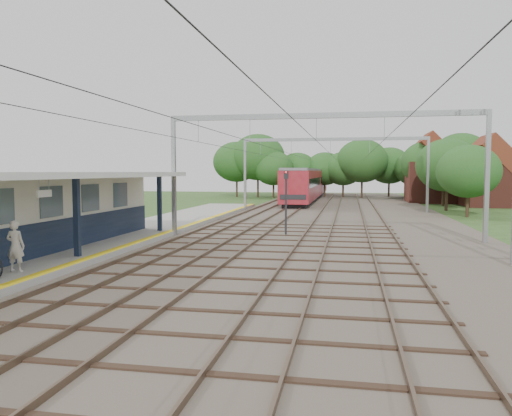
# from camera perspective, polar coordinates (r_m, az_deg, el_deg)

# --- Properties ---
(ground) EXTENTS (160.00, 160.00, 0.00)m
(ground) POSITION_cam_1_polar(r_m,az_deg,el_deg) (14.03, -11.01, -11.63)
(ground) COLOR #2D4C1E
(ground) RESTS_ON ground
(ballast_bed) EXTENTS (18.00, 90.00, 0.10)m
(ballast_bed) POSITION_cam_1_polar(r_m,az_deg,el_deg) (42.71, 9.24, -0.93)
(ballast_bed) COLOR #473D33
(ballast_bed) RESTS_ON ground
(platform) EXTENTS (5.00, 52.00, 0.35)m
(platform) POSITION_cam_1_polar(r_m,az_deg,el_deg) (29.56, -14.53, -3.02)
(platform) COLOR gray
(platform) RESTS_ON ground
(yellow_stripe) EXTENTS (0.45, 52.00, 0.01)m
(yellow_stripe) POSITION_cam_1_polar(r_m,az_deg,el_deg) (28.66, -10.45, -2.81)
(yellow_stripe) COLOR yellow
(yellow_stripe) RESTS_ON platform
(station_building) EXTENTS (3.41, 18.00, 3.40)m
(station_building) POSITION_cam_1_polar(r_m,az_deg,el_deg) (24.04, -24.73, -0.41)
(station_building) COLOR beige
(station_building) RESTS_ON platform
(canopy) EXTENTS (6.40, 20.00, 3.44)m
(canopy) POSITION_cam_1_polar(r_m,az_deg,el_deg) (22.52, -24.02, 3.41)
(canopy) COLOR #0F1A31
(canopy) RESTS_ON platform
(rail_tracks) EXTENTS (11.80, 88.00, 0.15)m
(rail_tracks) POSITION_cam_1_polar(r_m,az_deg,el_deg) (42.83, 5.89, -0.72)
(rail_tracks) COLOR brown
(rail_tracks) RESTS_ON ballast_bed
(catenary_system) EXTENTS (17.22, 88.00, 7.00)m
(catenary_system) POSITION_cam_1_polar(r_m,az_deg,el_deg) (37.89, 8.22, 6.71)
(catenary_system) COLOR gray
(catenary_system) RESTS_ON ground
(tree_band) EXTENTS (31.72, 30.88, 8.82)m
(tree_band) POSITION_cam_1_polar(r_m,az_deg,el_deg) (69.67, 9.72, 5.02)
(tree_band) COLOR #382619
(tree_band) RESTS_ON ground
(house_near) EXTENTS (7.00, 6.12, 7.89)m
(house_near) POSITION_cam_1_polar(r_m,az_deg,el_deg) (60.68, 25.96, 2.97)
(house_near) COLOR brown
(house_near) RESTS_ON ground
(house_far) EXTENTS (8.00, 6.12, 8.66)m
(house_far) POSITION_cam_1_polar(r_m,az_deg,el_deg) (65.46, 20.34, 3.40)
(house_far) COLOR brown
(house_far) RESTS_ON ground
(person) EXTENTS (0.67, 0.46, 1.78)m
(person) POSITION_cam_1_polar(r_m,az_deg,el_deg) (19.15, -25.80, -3.93)
(person) COLOR silver
(person) RESTS_ON platform
(train) EXTENTS (3.13, 38.94, 4.09)m
(train) POSITION_cam_1_polar(r_m,az_deg,el_deg) (68.88, 6.06, 2.86)
(train) COLOR black
(train) RESTS_ON ballast_bed
(signal_post) EXTENTS (0.30, 0.27, 3.87)m
(signal_post) POSITION_cam_1_polar(r_m,az_deg,el_deg) (29.35, 3.45, 1.30)
(signal_post) COLOR black
(signal_post) RESTS_ON ground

